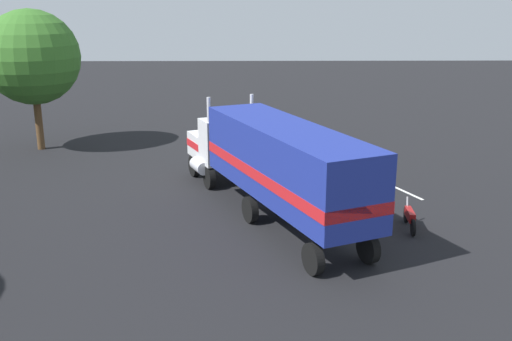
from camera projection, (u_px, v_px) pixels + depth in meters
ground_plane at (220, 174)px, 30.94m from camera, size 120.00×120.00×0.00m
lane_stripe_near at (288, 181)px, 29.69m from camera, size 4.17×1.70×0.01m
lane_stripe_mid at (341, 164)px, 32.91m from camera, size 4.15×1.76×0.01m
lane_stripe_far at (394, 187)px, 28.87m from camera, size 4.11×1.87×0.01m
semi_truck at (273, 160)px, 24.11m from camera, size 13.97×7.96×4.50m
person_bystander at (344, 192)px, 25.25m from camera, size 0.44×0.47×1.63m
motorcycle at (410, 217)px, 23.45m from camera, size 2.11×0.32×1.12m
tree_right at (32, 57)px, 34.62m from camera, size 5.60×5.60×8.40m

